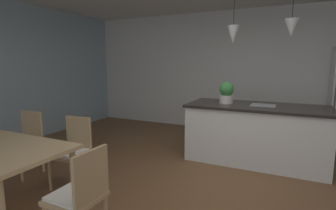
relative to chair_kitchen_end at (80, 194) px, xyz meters
The scene contains 9 objects.
ground_plane 1.58m from the chair_kitchen_end, 57.78° to the left, with size 10.00×8.40×0.04m, color brown.
wall_back_kitchen 4.68m from the chair_kitchen_end, 80.01° to the left, with size 10.00×0.12×2.70m, color silver.
chair_kitchen_end is the anchor object (origin of this frame).
chair_far_left 1.98m from the chair_kitchen_end, 155.48° to the left, with size 0.42×0.42×0.87m.
chair_far_right 1.23m from the chair_kitchen_end, 138.09° to the left, with size 0.42×0.42×0.87m.
kitchen_island 2.89m from the chair_kitchen_end, 68.66° to the left, with size 2.10×0.95×0.91m.
pendant_over_island_main 3.16m from the chair_kitchen_end, 76.56° to the left, with size 0.18×0.18×0.86m.
pendant_over_island_aux 3.44m from the chair_kitchen_end, 61.53° to the left, with size 0.20×0.20×0.79m.
potted_plant_on_island 2.82m from the chair_kitchen_end, 78.01° to the left, with size 0.23×0.23×0.35m.
Camera 1 is at (0.72, -2.77, 1.54)m, focal length 27.92 mm.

